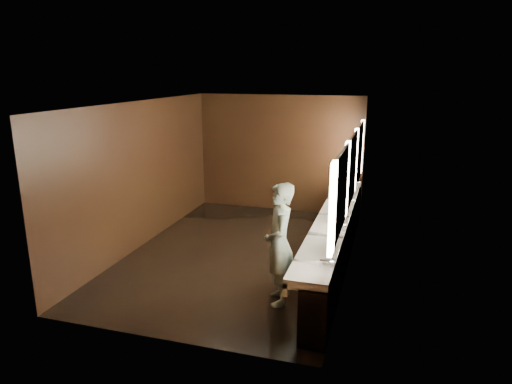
# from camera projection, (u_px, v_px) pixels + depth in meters

# --- Properties ---
(floor) EXTENTS (6.00, 6.00, 0.00)m
(floor) POSITION_uv_depth(u_px,v_px,m) (240.00, 253.00, 8.62)
(floor) COLOR black
(floor) RESTS_ON ground
(ceiling) EXTENTS (4.00, 6.00, 0.02)m
(ceiling) POSITION_uv_depth(u_px,v_px,m) (239.00, 103.00, 7.90)
(ceiling) COLOR #2D2D2B
(ceiling) RESTS_ON wall_back
(wall_back) EXTENTS (4.00, 0.02, 2.80)m
(wall_back) POSITION_uv_depth(u_px,v_px,m) (279.00, 154.00, 11.04)
(wall_back) COLOR black
(wall_back) RESTS_ON floor
(wall_front) EXTENTS (4.00, 0.02, 2.80)m
(wall_front) POSITION_uv_depth(u_px,v_px,m) (160.00, 237.00, 5.48)
(wall_front) COLOR black
(wall_front) RESTS_ON floor
(wall_left) EXTENTS (0.02, 6.00, 2.80)m
(wall_left) POSITION_uv_depth(u_px,v_px,m) (142.00, 174.00, 8.81)
(wall_left) COLOR black
(wall_left) RESTS_ON floor
(wall_right) EXTENTS (0.02, 6.00, 2.80)m
(wall_right) POSITION_uv_depth(u_px,v_px,m) (352.00, 189.00, 7.70)
(wall_right) COLOR black
(wall_right) RESTS_ON floor
(sink_counter) EXTENTS (0.55, 5.40, 1.01)m
(sink_counter) POSITION_uv_depth(u_px,v_px,m) (337.00, 238.00, 7.99)
(sink_counter) COLOR black
(sink_counter) RESTS_ON floor
(mirror_band) EXTENTS (0.06, 5.03, 1.15)m
(mirror_band) POSITION_uv_depth(u_px,v_px,m) (352.00, 169.00, 7.62)
(mirror_band) COLOR white
(mirror_band) RESTS_ON wall_right
(person) EXTENTS (0.63, 0.77, 1.82)m
(person) POSITION_uv_depth(u_px,v_px,m) (280.00, 244.00, 6.60)
(person) COLOR #92CEDB
(person) RESTS_ON floor
(trash_bin) EXTENTS (0.35, 0.35, 0.52)m
(trash_bin) POSITION_uv_depth(u_px,v_px,m) (322.00, 254.00, 7.92)
(trash_bin) COLOR black
(trash_bin) RESTS_ON floor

